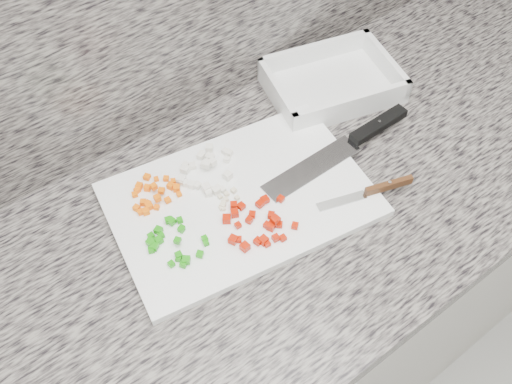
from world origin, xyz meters
TOP-DOWN VIEW (x-y plane):
  - cabinet at (0.00, 1.44)m, footprint 3.92×0.62m
  - countertop at (0.00, 1.44)m, footprint 3.96×0.64m
  - backsplash at (0.00, 1.74)m, footprint 3.92×0.02m
  - cutting_board at (0.05, 1.48)m, footprint 0.50×0.38m
  - carrot_pile at (-0.07, 1.58)m, footprint 0.10×0.08m
  - onion_pile at (0.04, 1.57)m, footprint 0.13×0.11m
  - green_pepper_pile at (-0.10, 1.47)m, footprint 0.10×0.11m
  - red_pepper_pile at (0.04, 1.42)m, footprint 0.13×0.12m
  - garlic_pile at (0.03, 1.49)m, footprint 0.05×0.05m
  - chef_knife at (0.31, 1.46)m, footprint 0.35×0.05m
  - paring_knife at (0.26, 1.34)m, footprint 0.18×0.07m
  - tray at (0.38, 1.61)m, footprint 0.31×0.25m

SIDE VIEW (x-z plane):
  - cabinet at x=0.00m, z-range 0.00..0.86m
  - countertop at x=0.00m, z-range 0.86..0.90m
  - cutting_board at x=0.05m, z-range 0.90..0.92m
  - tray at x=0.38m, z-range 0.89..0.95m
  - garlic_pile at x=0.03m, z-range 0.92..0.92m
  - chef_knife at x=0.31m, z-range 0.91..0.93m
  - green_pepper_pile at x=-0.10m, z-range 0.91..0.93m
  - paring_knife at x=0.26m, z-range 0.91..0.93m
  - carrot_pile at x=-0.07m, z-range 0.91..0.93m
  - red_pepper_pile at x=0.04m, z-range 0.91..0.93m
  - onion_pile at x=0.04m, z-range 0.91..0.93m
  - backsplash at x=0.00m, z-range 0.90..1.50m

